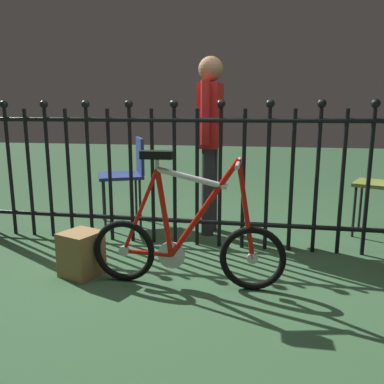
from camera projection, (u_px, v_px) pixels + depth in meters
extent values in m
plane|color=#2F5232|center=(183.00, 275.00, 2.72)|extent=(20.00, 20.00, 0.00)
cylinder|color=black|center=(10.00, 173.00, 3.53)|extent=(0.03, 0.03, 1.13)
sphere|color=black|center=(4.00, 105.00, 3.41)|extent=(0.07, 0.07, 0.07)
cylinder|color=black|center=(29.00, 174.00, 3.50)|extent=(0.03, 0.03, 1.13)
cylinder|color=black|center=(49.00, 174.00, 3.46)|extent=(0.03, 0.03, 1.13)
sphere|color=black|center=(44.00, 104.00, 3.34)|extent=(0.07, 0.07, 0.07)
cylinder|color=black|center=(69.00, 175.00, 3.43)|extent=(0.03, 0.03, 1.13)
cylinder|color=black|center=(89.00, 176.00, 3.40)|extent=(0.03, 0.03, 1.13)
sphere|color=black|center=(85.00, 104.00, 3.27)|extent=(0.07, 0.07, 0.07)
cylinder|color=black|center=(110.00, 176.00, 3.36)|extent=(0.03, 0.03, 1.13)
cylinder|color=black|center=(131.00, 177.00, 3.33)|extent=(0.03, 0.03, 1.13)
sphere|color=black|center=(129.00, 104.00, 3.21)|extent=(0.07, 0.07, 0.07)
cylinder|color=black|center=(153.00, 178.00, 3.30)|extent=(0.03, 0.03, 1.13)
cylinder|color=black|center=(175.00, 178.00, 3.26)|extent=(0.03, 0.03, 1.13)
sphere|color=black|center=(174.00, 104.00, 3.14)|extent=(0.07, 0.07, 0.07)
cylinder|color=black|center=(197.00, 179.00, 3.23)|extent=(0.03, 0.03, 1.13)
cylinder|color=black|center=(220.00, 180.00, 3.20)|extent=(0.03, 0.03, 1.13)
sphere|color=black|center=(221.00, 104.00, 3.07)|extent=(0.07, 0.07, 0.07)
cylinder|color=black|center=(243.00, 180.00, 3.16)|extent=(0.03, 0.03, 1.13)
cylinder|color=black|center=(267.00, 181.00, 3.13)|extent=(0.03, 0.03, 1.13)
sphere|color=black|center=(270.00, 104.00, 3.01)|extent=(0.07, 0.07, 0.07)
cylinder|color=black|center=(292.00, 182.00, 3.10)|extent=(0.03, 0.03, 1.13)
cylinder|color=black|center=(317.00, 183.00, 3.06)|extent=(0.03, 0.03, 1.13)
sphere|color=black|center=(322.00, 104.00, 2.94)|extent=(0.07, 0.07, 0.07)
cylinder|color=black|center=(342.00, 183.00, 3.03)|extent=(0.03, 0.03, 1.13)
cylinder|color=black|center=(368.00, 184.00, 3.00)|extent=(0.03, 0.03, 1.13)
sphere|color=black|center=(376.00, 104.00, 2.87)|extent=(0.07, 0.07, 0.07)
cylinder|color=black|center=(199.00, 222.00, 3.30)|extent=(4.18, 0.04, 0.04)
cylinder|color=black|center=(199.00, 120.00, 3.13)|extent=(4.18, 0.04, 0.04)
torus|color=black|center=(124.00, 251.00, 2.60)|extent=(0.42, 0.05, 0.42)
cylinder|color=silver|center=(124.00, 251.00, 2.60)|extent=(0.07, 0.03, 0.07)
torus|color=black|center=(252.00, 258.00, 2.47)|extent=(0.42, 0.05, 0.42)
cylinder|color=silver|center=(252.00, 258.00, 2.47)|extent=(0.07, 0.03, 0.07)
cylinder|color=red|center=(204.00, 209.00, 2.45)|extent=(0.45, 0.05, 0.65)
cylinder|color=silver|center=(192.00, 178.00, 2.43)|extent=(0.45, 0.04, 0.14)
cylinder|color=red|center=(164.00, 213.00, 2.50)|extent=(0.12, 0.04, 0.57)
cylinder|color=red|center=(147.00, 253.00, 2.58)|extent=(0.32, 0.04, 0.04)
cylinder|color=red|center=(140.00, 211.00, 2.52)|extent=(0.26, 0.03, 0.56)
cylinder|color=red|center=(246.00, 210.00, 2.41)|extent=(0.13, 0.03, 0.62)
cylinder|color=silver|center=(239.00, 161.00, 2.36)|extent=(0.03, 0.03, 0.02)
cylinder|color=silver|center=(239.00, 163.00, 2.36)|extent=(0.04, 0.40, 0.03)
cylinder|color=silver|center=(157.00, 164.00, 2.44)|extent=(0.03, 0.03, 0.07)
cube|color=black|center=(157.00, 155.00, 2.43)|extent=(0.20, 0.09, 0.05)
cylinder|color=silver|center=(171.00, 255.00, 2.55)|extent=(0.18, 0.02, 0.18)
cylinder|color=black|center=(105.00, 206.00, 3.71)|extent=(0.02, 0.02, 0.47)
cylinder|color=black|center=(103.00, 198.00, 4.03)|extent=(0.02, 0.02, 0.47)
cylinder|color=black|center=(140.00, 204.00, 3.79)|extent=(0.02, 0.02, 0.47)
cylinder|color=black|center=(136.00, 196.00, 4.11)|extent=(0.02, 0.02, 0.47)
cube|color=navy|center=(120.00, 176.00, 3.86)|extent=(0.55, 0.55, 0.03)
cube|color=navy|center=(140.00, 155.00, 3.87)|extent=(0.19, 0.37, 0.34)
cylinder|color=black|center=(354.00, 212.00, 3.51)|extent=(0.02, 0.02, 0.46)
cylinder|color=black|center=(360.00, 205.00, 3.75)|extent=(0.02, 0.02, 0.46)
cube|color=olive|center=(377.00, 184.00, 3.50)|extent=(0.48, 0.48, 0.03)
cylinder|color=#2D2D33|center=(208.00, 192.00, 3.53)|extent=(0.11, 0.11, 0.79)
cylinder|color=#2D2D33|center=(211.00, 189.00, 3.69)|extent=(0.11, 0.11, 0.79)
cube|color=red|center=(210.00, 116.00, 3.47)|extent=(0.20, 0.31, 0.56)
cylinder|color=red|center=(205.00, 113.00, 3.28)|extent=(0.08, 0.08, 0.53)
cylinder|color=red|center=(215.00, 113.00, 3.66)|extent=(0.08, 0.08, 0.53)
sphere|color=#8C6647|center=(211.00, 69.00, 3.39)|extent=(0.21, 0.21, 0.21)
cube|color=olive|center=(81.00, 254.00, 2.70)|extent=(0.30, 0.30, 0.31)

